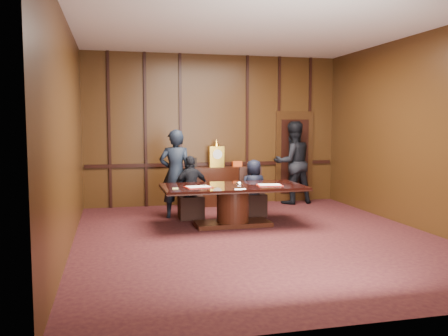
% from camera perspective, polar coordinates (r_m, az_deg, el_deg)
% --- Properties ---
extents(room, '(7.00, 7.04, 3.50)m').
position_cam_1_polar(room, '(7.95, 4.43, 4.05)').
color(room, black).
rests_on(room, ground).
extents(sideboard, '(1.60, 0.45, 1.54)m').
position_cam_1_polar(sideboard, '(11.04, -0.91, -2.00)').
color(sideboard, black).
rests_on(sideboard, ground).
extents(conference_table, '(2.62, 1.32, 0.76)m').
position_cam_1_polar(conference_table, '(8.83, 1.07, -3.71)').
color(conference_table, black).
rests_on(conference_table, ground).
extents(folder_left, '(0.51, 0.40, 0.02)m').
position_cam_1_polar(folder_left, '(8.53, -3.11, -2.29)').
color(folder_left, '#9E150E').
rests_on(folder_left, conference_table).
extents(folder_right, '(0.50, 0.38, 0.02)m').
position_cam_1_polar(folder_right, '(8.82, 5.50, -2.05)').
color(folder_right, '#9E150E').
rests_on(folder_right, conference_table).
extents(inkstand, '(0.20, 0.14, 0.12)m').
position_cam_1_polar(inkstand, '(8.35, 1.84, -2.12)').
color(inkstand, white).
rests_on(inkstand, conference_table).
extents(notepad, '(0.10, 0.07, 0.01)m').
position_cam_1_polar(notepad, '(8.36, -5.89, -2.46)').
color(notepad, '#EFEE75').
rests_on(notepad, conference_table).
extents(chair_left, '(0.48, 0.48, 0.99)m').
position_cam_1_polar(chair_left, '(9.58, -4.03, -4.32)').
color(chair_left, black).
rests_on(chair_left, ground).
extents(chair_right, '(0.49, 0.49, 0.99)m').
position_cam_1_polar(chair_right, '(9.87, 3.46, -4.03)').
color(chair_right, black).
rests_on(chair_right, ground).
extents(signatory_left, '(0.79, 0.45, 1.27)m').
position_cam_1_polar(signatory_left, '(9.45, -3.97, -2.35)').
color(signatory_left, black).
rests_on(signatory_left, ground).
extents(signatory_right, '(0.59, 0.40, 1.17)m').
position_cam_1_polar(signatory_right, '(9.75, 3.60, -2.41)').
color(signatory_right, black).
rests_on(signatory_right, ground).
extents(witness_left, '(0.70, 0.51, 1.79)m').
position_cam_1_polar(witness_left, '(9.60, -5.85, -0.70)').
color(witness_left, black).
rests_on(witness_left, ground).
extents(witness_right, '(1.02, 0.83, 1.95)m').
position_cam_1_polar(witness_right, '(11.36, 8.25, 0.65)').
color(witness_right, black).
rests_on(witness_right, ground).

